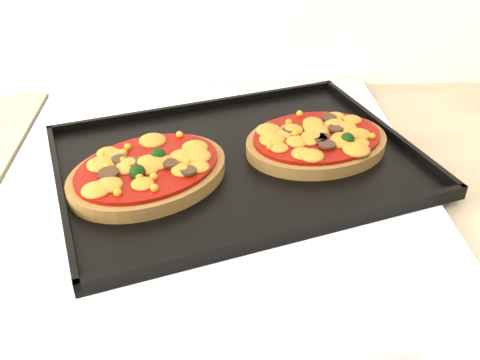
{
  "coord_description": "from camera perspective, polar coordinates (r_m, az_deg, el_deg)",
  "views": [
    {
      "loc": [
        0.0,
        1.05,
        1.32
      ],
      "look_at": [
        0.04,
        1.65,
        0.92
      ],
      "focal_mm": 40.0,
      "sensor_mm": 36.0,
      "label": 1
    }
  ],
  "objects": [
    {
      "name": "baking_tray",
      "position": [
        0.76,
        -0.24,
        2.2
      ],
      "size": [
        0.58,
        0.5,
        0.02
      ],
      "primitive_type": "cube",
      "rotation": [
        0.0,
        0.0,
        0.3
      ],
      "color": "black",
      "rests_on": "stove"
    },
    {
      "name": "pizza_left",
      "position": [
        0.72,
        -9.77,
        1.05
      ],
      "size": [
        0.28,
        0.27,
        0.03
      ],
      "primitive_type": null,
      "rotation": [
        0.0,
        0.0,
        0.61
      ],
      "color": "brown",
      "rests_on": "baking_tray"
    },
    {
      "name": "pizza_right",
      "position": [
        0.79,
        8.18,
        4.24
      ],
      "size": [
        0.25,
        0.22,
        0.03
      ],
      "primitive_type": null,
      "rotation": [
        0.0,
        0.0,
        0.29
      ],
      "color": "brown",
      "rests_on": "baking_tray"
    }
  ]
}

